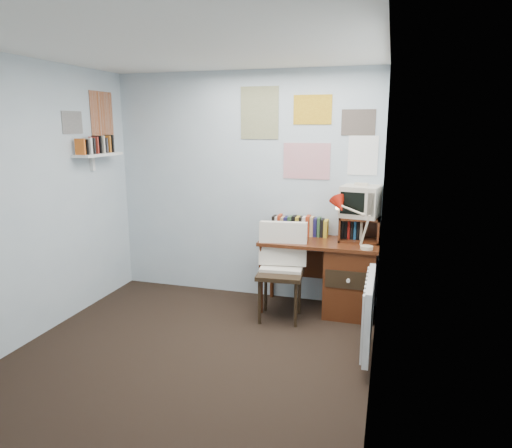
{
  "coord_description": "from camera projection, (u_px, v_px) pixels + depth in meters",
  "views": [
    {
      "loc": [
        1.55,
        -3.07,
        1.93
      ],
      "look_at": [
        0.37,
        0.97,
        1.01
      ],
      "focal_mm": 32.0,
      "sensor_mm": 36.0,
      "label": 1
    }
  ],
  "objects": [
    {
      "name": "ground",
      "position": [
        179.0,
        366.0,
        3.72
      ],
      "size": [
        3.5,
        3.5,
        0.0
      ],
      "primitive_type": "plane",
      "color": "black",
      "rests_on": "ground"
    },
    {
      "name": "ceiling",
      "position": [
        167.0,
        41.0,
        3.18
      ],
      "size": [
        3.0,
        3.5,
        0.02
      ],
      "primitive_type": "cube",
      "color": "white",
      "rests_on": "back_wall"
    },
    {
      "name": "desk_chair",
      "position": [
        280.0,
        274.0,
        4.54
      ],
      "size": [
        0.52,
        0.5,
        0.94
      ],
      "primitive_type": "cube",
      "rotation": [
        0.0,
        0.0,
        0.08
      ],
      "color": "black",
      "rests_on": "ground"
    },
    {
      "name": "right_wall",
      "position": [
        378.0,
        229.0,
        3.04
      ],
      "size": [
        0.02,
        3.5,
        2.5
      ],
      "primitive_type": "cube",
      "color": "silver",
      "rests_on": "ground"
    },
    {
      "name": "wall_shelf",
      "position": [
        98.0,
        155.0,
        4.79
      ],
      "size": [
        0.2,
        0.62,
        0.24
      ],
      "primitive_type": "cube",
      "color": "white",
      "rests_on": "left_wall"
    },
    {
      "name": "radiator",
      "position": [
        369.0,
        312.0,
        3.74
      ],
      "size": [
        0.09,
        0.8,
        0.6
      ],
      "primitive_type": "cube",
      "color": "white",
      "rests_on": "right_wall"
    },
    {
      "name": "back_wall",
      "position": [
        244.0,
        187.0,
        5.09
      ],
      "size": [
        3.0,
        0.02,
        2.5
      ],
      "primitive_type": "cube",
      "color": "silver",
      "rests_on": "ground"
    },
    {
      "name": "desk",
      "position": [
        345.0,
        276.0,
        4.7
      ],
      "size": [
        1.2,
        0.55,
        0.76
      ],
      "color": "#532613",
      "rests_on": "ground"
    },
    {
      "name": "crt_tv",
      "position": [
        361.0,
        200.0,
        4.62
      ],
      "size": [
        0.42,
        0.39,
        0.35
      ],
      "primitive_type": "cube",
      "rotation": [
        0.0,
        0.0,
        -0.17
      ],
      "color": "beige",
      "rests_on": "tv_riser"
    },
    {
      "name": "left_wall",
      "position": [
        13.0,
        206.0,
        3.86
      ],
      "size": [
        0.02,
        3.5,
        2.5
      ],
      "primitive_type": "cube",
      "color": "silver",
      "rests_on": "ground"
    },
    {
      "name": "posters_left",
      "position": [
        88.0,
        118.0,
        4.73
      ],
      "size": [
        0.01,
        0.7,
        0.6
      ],
      "primitive_type": "cube",
      "color": "white",
      "rests_on": "left_wall"
    },
    {
      "name": "book_row",
      "position": [
        300.0,
        225.0,
        4.91
      ],
      "size": [
        0.6,
        0.14,
        0.22
      ],
      "primitive_type": "cube",
      "color": "#532613",
      "rests_on": "desk"
    },
    {
      "name": "desk_lamp",
      "position": [
        368.0,
        227.0,
        4.32
      ],
      "size": [
        0.33,
        0.29,
        0.44
      ],
      "primitive_type": "cube",
      "rotation": [
        0.0,
        0.0,
        0.1
      ],
      "color": "#AF190B",
      "rests_on": "desk"
    },
    {
      "name": "posters_back",
      "position": [
        307.0,
        132.0,
        4.77
      ],
      "size": [
        1.2,
        0.01,
        0.9
      ],
      "primitive_type": "cube",
      "color": "white",
      "rests_on": "back_wall"
    },
    {
      "name": "tv_riser",
      "position": [
        359.0,
        229.0,
        4.67
      ],
      "size": [
        0.4,
        0.3,
        0.25
      ],
      "primitive_type": "cube",
      "color": "#532613",
      "rests_on": "desk"
    }
  ]
}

